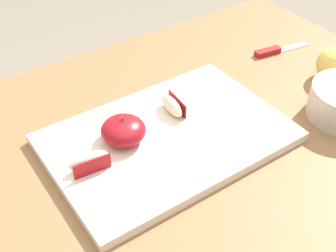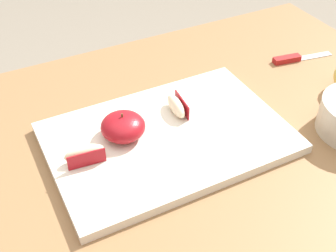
{
  "view_description": "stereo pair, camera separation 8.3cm",
  "coord_description": "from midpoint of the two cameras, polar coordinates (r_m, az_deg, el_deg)",
  "views": [
    {
      "loc": [
        -0.42,
        -0.51,
        1.31
      ],
      "look_at": [
        -0.06,
        0.01,
        0.78
      ],
      "focal_mm": 46.64,
      "sensor_mm": 36.0,
      "label": 1
    },
    {
      "loc": [
        -0.35,
        -0.55,
        1.31
      ],
      "look_at": [
        -0.06,
        0.01,
        0.78
      ],
      "focal_mm": 46.64,
      "sensor_mm": 36.0,
      "label": 2
    }
  ],
  "objects": [
    {
      "name": "apple_half_skin_up",
      "position": [
        0.82,
        -8.74,
        -0.68
      ],
      "size": [
        0.09,
        0.09,
        0.05
      ],
      "color": "maroon",
      "rests_on": "cutting_board"
    },
    {
      "name": "apple_wedge_back",
      "position": [
        0.88,
        -2.13,
        2.58
      ],
      "size": [
        0.03,
        0.07,
        0.03
      ],
      "color": "beige",
      "rests_on": "cutting_board"
    },
    {
      "name": "apple_wedge_middle",
      "position": [
        0.78,
        -13.32,
        -4.6
      ],
      "size": [
        0.07,
        0.03,
        0.03
      ],
      "color": "beige",
      "rests_on": "cutting_board"
    },
    {
      "name": "cutting_board",
      "position": [
        0.85,
        -2.8,
        -1.66
      ],
      "size": [
        0.46,
        0.31,
        0.02
      ],
      "color": "beige",
      "rests_on": "dining_table"
    },
    {
      "name": "dining_table",
      "position": [
        0.95,
        0.81,
        -6.36
      ],
      "size": [
        1.13,
        0.82,
        0.74
      ],
      "color": "brown",
      "rests_on": "ground_plane"
    },
    {
      "name": "paring_knife",
      "position": [
        1.14,
        11.44,
        9.52
      ],
      "size": [
        0.16,
        0.04,
        0.01
      ],
      "color": "silver",
      "rests_on": "dining_table"
    },
    {
      "name": "whole_apple_golden",
      "position": [
        1.06,
        18.79,
        7.6
      ],
      "size": [
        0.08,
        0.08,
        0.09
      ],
      "color": "#DBBC51",
      "rests_on": "dining_table"
    }
  ]
}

